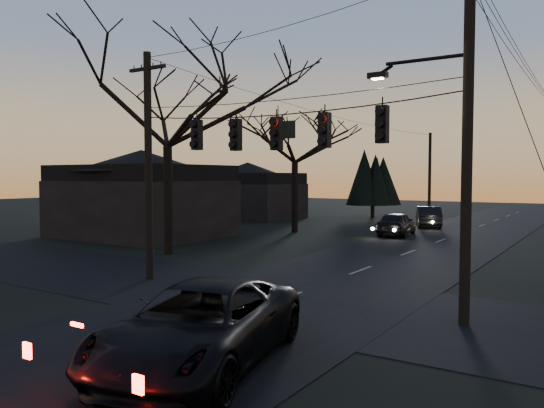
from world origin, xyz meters
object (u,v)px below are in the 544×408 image
Objects in this scene: utility_pole_far_l at (429,217)px; sedan_oncoming_b at (428,217)px; suv_near at (201,326)px; bare_tree_left at (167,103)px; utility_pole_right at (464,325)px; utility_pole_left at (150,279)px; sedan_oncoming_a at (396,224)px.

sedan_oncoming_b is (2.80, -9.71, 0.79)m from utility_pole_far_l.
utility_pole_far_l is 1.34× the size of suv_near.
bare_tree_left is (-3.97, -30.87, 7.52)m from utility_pole_far_l.
utility_pole_right is 1.18× the size of utility_pole_left.
bare_tree_left reaches higher than utility_pole_right.
utility_pole_left is 9.78m from suv_near.
bare_tree_left is (-15.47, 5.13, 7.52)m from utility_pole_right.
suv_near is (11.64, -11.13, -6.69)m from bare_tree_left.
bare_tree_left is at bearing 57.41° from sedan_oncoming_a.
utility_pole_right is at bearing 43.59° from suv_near.
utility_pole_right is 7.17m from suv_near.
utility_pole_right is 37.79m from utility_pole_far_l.
suv_near is at bearing -122.54° from utility_pole_right.
bare_tree_left is at bearing 161.66° from utility_pole_right.
sedan_oncoming_a is 7.10m from sedan_oncoming_b.
utility_pole_left is 1.77× the size of sedan_oncoming_b.
utility_pole_right is 0.93× the size of bare_tree_left.
suv_near is at bearing -38.05° from utility_pole_left.
sedan_oncoming_a is at bearing 81.70° from utility_pole_left.
utility_pole_far_l is 0.74× the size of bare_tree_left.
sedan_oncoming_a is 0.96× the size of sedan_oncoming_b.
bare_tree_left is at bearing 122.41° from suv_near.
utility_pole_far_l is at bearing 90.00° from utility_pole_left.
utility_pole_left is 19.41m from sedan_oncoming_a.
utility_pole_right is 27.70m from sedan_oncoming_b.
bare_tree_left is 17.44m from suv_near.
suv_near is 32.66m from sedan_oncoming_b.
sedan_oncoming_a is (2.80, 19.19, 0.79)m from utility_pole_left.
sedan_oncoming_b is (0.00, 7.10, 0.01)m from sedan_oncoming_a.
utility_pole_far_l is 10.14m from sedan_oncoming_b.
suv_near reaches higher than sedan_oncoming_b.
bare_tree_left is 1.80× the size of suv_near.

